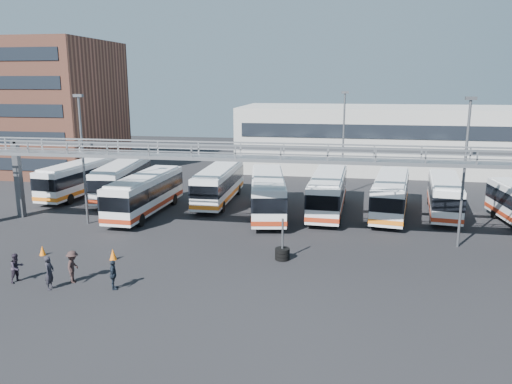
% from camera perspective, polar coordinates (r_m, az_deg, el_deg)
% --- Properties ---
extents(ground, '(140.00, 140.00, 0.00)m').
position_cam_1_polar(ground, '(30.08, 1.73, -9.28)').
color(ground, black).
rests_on(ground, ground).
extents(gantry, '(51.40, 5.15, 7.10)m').
position_cam_1_polar(gantry, '(34.22, 3.18, 2.99)').
color(gantry, gray).
rests_on(gantry, ground).
extents(apartment_building, '(18.00, 15.00, 16.00)m').
position_cam_1_polar(apartment_building, '(69.04, -23.77, 8.90)').
color(apartment_building, brown).
rests_on(apartment_building, ground).
extents(warehouse, '(42.00, 14.00, 8.00)m').
position_cam_1_polar(warehouse, '(66.54, 16.85, 5.86)').
color(warehouse, '#9E9E99').
rests_on(warehouse, ground).
extents(light_pole_left, '(0.70, 0.35, 10.21)m').
position_cam_1_polar(light_pole_left, '(41.17, -19.21, 4.26)').
color(light_pole_left, '#4C4F54').
rests_on(light_pole_left, ground).
extents(light_pole_mid, '(0.70, 0.35, 10.21)m').
position_cam_1_polar(light_pole_mid, '(36.01, 22.76, 2.86)').
color(light_pole_mid, '#4C4F54').
rests_on(light_pole_mid, ground).
extents(light_pole_back, '(0.70, 0.35, 10.21)m').
position_cam_1_polar(light_pole_back, '(49.95, 9.95, 6.12)').
color(light_pole_back, '#4C4F54').
rests_on(light_pole_back, ground).
extents(bus_0, '(3.59, 11.30, 3.37)m').
position_cam_1_polar(bus_0, '(52.36, -19.45, 1.61)').
color(bus_0, silver).
rests_on(bus_0, ground).
extents(bus_1, '(3.86, 11.53, 3.44)m').
position_cam_1_polar(bus_1, '(50.48, -15.03, 1.55)').
color(bus_1, silver).
rests_on(bus_1, ground).
extents(bus_2, '(3.03, 11.32, 3.41)m').
position_cam_1_polar(bus_2, '(43.52, -12.55, -0.06)').
color(bus_2, silver).
rests_on(bus_2, ground).
extents(bus_3, '(2.64, 11.06, 3.36)m').
position_cam_1_polar(bus_3, '(46.75, -4.26, 1.04)').
color(bus_3, silver).
rests_on(bus_3, ground).
extents(bus_4, '(4.57, 11.87, 3.52)m').
position_cam_1_polar(bus_4, '(42.14, 1.34, -0.09)').
color(bus_4, silver).
rests_on(bus_4, ground).
extents(bus_5, '(3.18, 11.58, 3.48)m').
position_cam_1_polar(bus_5, '(43.34, 8.22, 0.11)').
color(bus_5, silver).
rests_on(bus_5, ground).
extents(bus_6, '(4.18, 11.38, 3.38)m').
position_cam_1_polar(bus_6, '(43.64, 15.15, -0.19)').
color(bus_6, silver).
rests_on(bus_6, ground).
extents(bus_7, '(3.69, 10.57, 3.14)m').
position_cam_1_polar(bus_7, '(45.43, 20.73, -0.25)').
color(bus_7, silver).
rests_on(bus_7, ground).
extents(pedestrian_a, '(0.55, 0.75, 1.90)m').
position_cam_1_polar(pedestrian_a, '(29.87, -22.54, -8.50)').
color(pedestrian_a, black).
rests_on(pedestrian_a, ground).
extents(pedestrian_b, '(0.87, 0.99, 1.69)m').
position_cam_1_polar(pedestrian_b, '(31.67, -25.67, -7.80)').
color(pedestrian_b, '#28212D').
rests_on(pedestrian_b, ground).
extents(pedestrian_c, '(0.92, 1.32, 1.87)m').
position_cam_1_polar(pedestrian_c, '(30.32, -20.19, -8.02)').
color(pedestrian_c, '#2D1F1E').
rests_on(pedestrian_c, ground).
extents(pedestrian_d, '(0.71, 1.06, 1.67)m').
position_cam_1_polar(pedestrian_d, '(28.71, -16.00, -9.09)').
color(pedestrian_d, black).
rests_on(pedestrian_d, ground).
extents(cone_left, '(0.54, 0.54, 0.65)m').
position_cam_1_polar(cone_left, '(35.80, -23.22, -6.15)').
color(cone_left, orange).
rests_on(cone_left, ground).
extents(cone_right, '(0.59, 0.59, 0.73)m').
position_cam_1_polar(cone_right, '(33.40, -16.03, -6.85)').
color(cone_right, orange).
rests_on(cone_right, ground).
extents(tire_stack, '(0.95, 0.95, 2.72)m').
position_cam_1_polar(tire_stack, '(32.16, 3.03, -6.95)').
color(tire_stack, black).
rests_on(tire_stack, ground).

